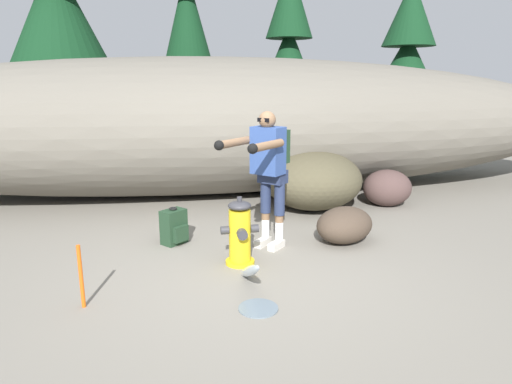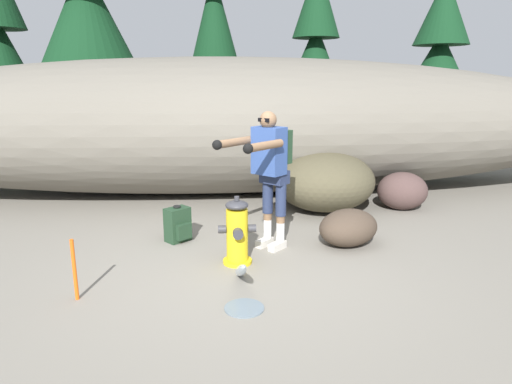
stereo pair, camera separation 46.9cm
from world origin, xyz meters
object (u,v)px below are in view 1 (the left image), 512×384
object	(u,v)px
spare_backpack	(174,227)
survey_stake	(81,277)
fire_hydrant	(240,233)
boulder_large	(313,179)
boulder_small	(387,188)
utility_worker	(269,163)
boulder_mid	(344,225)

from	to	relation	value
spare_backpack	survey_stake	distance (m)	1.75
fire_hydrant	boulder_large	world-z (taller)	boulder_large
spare_backpack	boulder_small	bearing A→B (deg)	67.98
spare_backpack	utility_worker	bearing A→B (deg)	30.93
fire_hydrant	survey_stake	bearing A→B (deg)	-154.97
utility_worker	boulder_mid	world-z (taller)	utility_worker
fire_hydrant	utility_worker	distance (m)	0.92
boulder_mid	boulder_small	xyz separation A→B (m)	(1.34, 1.51, 0.07)
fire_hydrant	boulder_small	xyz separation A→B (m)	(2.75, 1.96, -0.06)
utility_worker	boulder_large	bearing A→B (deg)	-168.52
fire_hydrant	boulder_large	distance (m)	2.58
boulder_mid	boulder_large	bearing A→B (deg)	86.72
boulder_mid	survey_stake	distance (m)	3.20
fire_hydrant	utility_worker	xyz separation A→B (m)	(0.42, 0.42, 0.70)
utility_worker	boulder_mid	xyz separation A→B (m)	(1.00, 0.03, -0.83)
boulder_large	boulder_mid	xyz separation A→B (m)	(-0.09, -1.64, -0.24)
spare_backpack	survey_stake	size ratio (longest dim) A/B	0.78
fire_hydrant	boulder_large	bearing A→B (deg)	54.09
boulder_large	boulder_small	distance (m)	1.26
spare_backpack	survey_stake	bearing A→B (deg)	-69.31
utility_worker	survey_stake	bearing A→B (deg)	-14.96
spare_backpack	boulder_mid	distance (m)	2.16
boulder_small	survey_stake	distance (m)	5.08
boulder_small	survey_stake	size ratio (longest dim) A/B	1.31
boulder_mid	survey_stake	world-z (taller)	survey_stake
utility_worker	boulder_large	distance (m)	2.08
utility_worker	boulder_large	size ratio (longest dim) A/B	0.99
utility_worker	boulder_mid	size ratio (longest dim) A/B	2.08
utility_worker	boulder_small	world-z (taller)	utility_worker
utility_worker	boulder_large	world-z (taller)	utility_worker
boulder_mid	survey_stake	size ratio (longest dim) A/B	1.34
spare_backpack	boulder_mid	xyz separation A→B (m)	(2.13, -0.36, 0.01)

